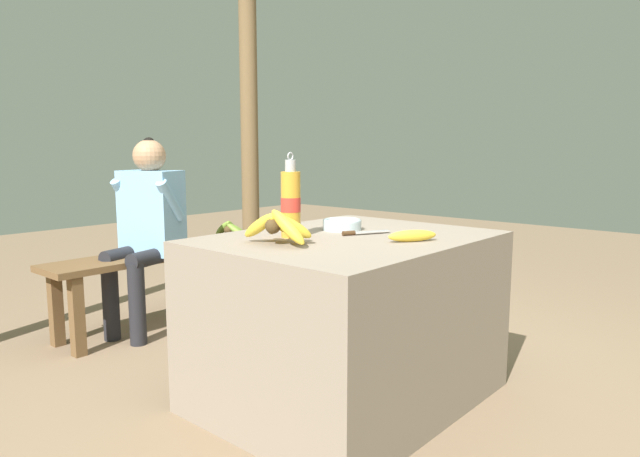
# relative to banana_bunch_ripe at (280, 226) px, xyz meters

# --- Properties ---
(ground_plane) EXTENTS (12.00, 12.00, 0.00)m
(ground_plane) POSITION_rel_banana_bunch_ripe_xyz_m (0.33, -0.07, -0.77)
(ground_plane) COLOR #846B51
(market_counter) EXTENTS (1.16, 0.92, 0.70)m
(market_counter) POSITION_rel_banana_bunch_ripe_xyz_m (0.33, -0.07, -0.42)
(market_counter) COLOR gray
(market_counter) RESTS_ON ground_plane
(banana_bunch_ripe) EXTENTS (0.20, 0.32, 0.15)m
(banana_bunch_ripe) POSITION_rel_banana_bunch_ripe_xyz_m (0.00, 0.00, 0.00)
(banana_bunch_ripe) COLOR #4C381E
(banana_bunch_ripe) RESTS_ON market_counter
(serving_bowl) EXTENTS (0.17, 0.17, 0.05)m
(serving_bowl) POSITION_rel_banana_bunch_ripe_xyz_m (0.45, 0.06, -0.05)
(serving_bowl) COLOR silver
(serving_bowl) RESTS_ON market_counter
(water_bottle) EXTENTS (0.08, 0.08, 0.34)m
(water_bottle) POSITION_rel_banana_bunch_ripe_xyz_m (0.15, 0.09, 0.07)
(water_bottle) COLOR gold
(water_bottle) RESTS_ON market_counter
(loose_banana_front) EXTENTS (0.20, 0.15, 0.05)m
(loose_banana_front) POSITION_rel_banana_bunch_ripe_xyz_m (0.38, -0.34, -0.05)
(loose_banana_front) COLOR gold
(loose_banana_front) RESTS_ON market_counter
(knife) EXTENTS (0.21, 0.12, 0.02)m
(knife) POSITION_rel_banana_bunch_ripe_xyz_m (0.38, -0.08, -0.06)
(knife) COLOR #BCBCC1
(knife) RESTS_ON market_counter
(wooden_bench) EXTENTS (1.55, 0.32, 0.45)m
(wooden_bench) POSITION_rel_banana_bunch_ripe_xyz_m (0.48, 1.40, -0.40)
(wooden_bench) COLOR brown
(wooden_bench) RESTS_ON ground_plane
(seated_vendor) EXTENTS (0.46, 0.43, 1.12)m
(seated_vendor) POSITION_rel_banana_bunch_ripe_xyz_m (0.27, 1.35, -0.12)
(seated_vendor) COLOR #232328
(seated_vendor) RESTS_ON ground_plane
(banana_bunch_green) EXTENTS (0.17, 0.30, 0.15)m
(banana_bunch_green) POSITION_rel_banana_bunch_ripe_xyz_m (0.94, 1.41, -0.25)
(banana_bunch_green) COLOR #4C381E
(banana_bunch_green) RESTS_ON wooden_bench
(support_post_far) EXTENTS (0.13, 0.13, 2.71)m
(support_post_far) POSITION_rel_banana_bunch_ripe_xyz_m (1.50, 1.84, 0.58)
(support_post_far) COLOR brown
(support_post_far) RESTS_ON ground_plane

